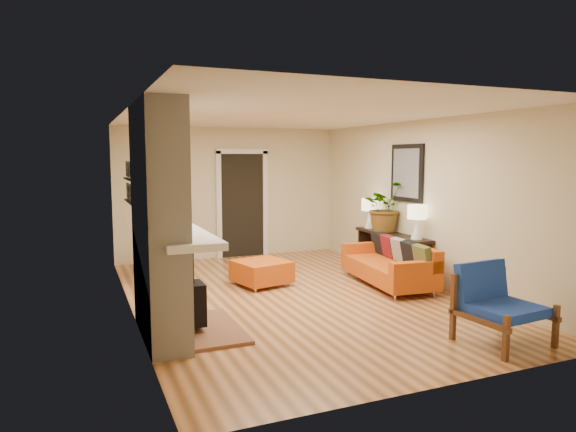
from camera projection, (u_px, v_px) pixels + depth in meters
name	position (u px, v px, depth m)	size (l,w,h in m)	color
room_shell	(269.00, 197.00, 9.98)	(6.50, 6.50, 6.50)	#D98E53
fireplace	(162.00, 227.00, 5.65)	(1.09, 1.68, 2.60)	white
sofa	(392.00, 264.00, 8.12)	(0.99, 1.95, 0.74)	silver
ottoman	(262.00, 271.00, 8.08)	(0.92, 0.92, 0.39)	silver
blue_chair	(495.00, 300.00, 5.59)	(0.88, 0.87, 0.85)	brown
dining_table	(169.00, 246.00, 8.56)	(0.75, 1.55, 0.82)	brown
console_table	(392.00, 242.00, 8.72)	(0.34, 1.85, 0.72)	black
lamp_near	(417.00, 218.00, 8.05)	(0.30, 0.30, 0.54)	white
lamp_far	(370.00, 210.00, 9.33)	(0.30, 0.30, 0.54)	white
houseplant	(385.00, 207.00, 8.84)	(0.79, 0.68, 0.87)	#1E5919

